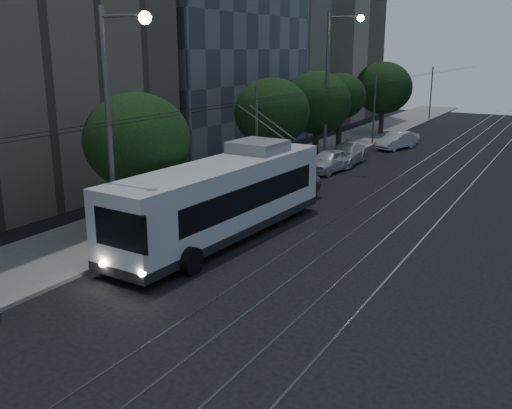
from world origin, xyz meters
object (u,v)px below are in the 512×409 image
object	(u,v)px
car_white_a	(329,161)
streetlamp_far	(333,76)
car_white_b	(345,154)
pickup_silver	(265,186)
trolleybus	(224,198)
car_white_c	(396,141)
streetlamp_near	(116,113)
car_white_d	(400,138)

from	to	relation	value
car_white_a	streetlamp_far	size ratio (longest dim) A/B	0.42
car_white_b	pickup_silver	bearing A→B (deg)	-92.53
trolleybus	pickup_silver	distance (m)	6.36
car_white_c	pickup_silver	bearing A→B (deg)	-76.62
car_white_a	car_white_c	size ratio (longest dim) A/B	1.07
car_white_b	car_white_c	bearing A→B (deg)	78.61
car_white_b	car_white_c	distance (m)	8.19
pickup_silver	streetlamp_near	world-z (taller)	streetlamp_near
car_white_b	streetlamp_far	size ratio (longest dim) A/B	0.48
pickup_silver	car_white_a	distance (m)	8.87
trolleybus	car_white_b	size ratio (longest dim) A/B	2.63
trolleybus	pickup_silver	xyz separation A→B (m)	(-1.40, 6.14, -0.90)
trolleybus	car_white_a	xyz separation A→B (m)	(-1.40, 15.01, -1.03)
trolleybus	car_white_d	xyz separation A→B (m)	(-0.24, 27.84, -1.13)
streetlamp_near	car_white_a	bearing A→B (deg)	88.53
streetlamp_near	pickup_silver	bearing A→B (deg)	87.28
car_white_d	streetlamp_near	size ratio (longest dim) A/B	0.40
trolleybus	car_white_b	xyz separation A→B (m)	(-1.37, 17.94, -1.06)
car_white_a	streetlamp_far	world-z (taller)	streetlamp_far
car_white_a	trolleybus	bearing A→B (deg)	-77.63
pickup_silver	car_white_b	distance (m)	11.80
car_white_b	streetlamp_near	bearing A→B (deg)	-93.74
car_white_d	trolleybus	bearing A→B (deg)	-67.01
car_white_b	car_white_c	xyz separation A→B (m)	(1.28, 8.09, -0.04)
car_white_d	car_white_c	bearing A→B (deg)	-62.89
trolleybus	car_white_d	distance (m)	27.86
pickup_silver	car_white_a	xyz separation A→B (m)	(0.00, 8.87, -0.13)
car_white_b	streetlamp_near	world-z (taller)	streetlamp_near
trolleybus	car_white_c	world-z (taller)	trolleybus
car_white_a	streetlamp_near	world-z (taller)	streetlamp_near
trolleybus	car_white_b	distance (m)	18.02
trolleybus	car_white_a	bearing A→B (deg)	98.31
pickup_silver	car_white_c	world-z (taller)	pickup_silver
car_white_c	streetlamp_far	world-z (taller)	streetlamp_far
car_white_b	streetlamp_far	xyz separation A→B (m)	(-0.51, -1.57, 5.50)
trolleybus	streetlamp_far	xyz separation A→B (m)	(-1.88, 16.37, 4.44)
car_white_a	car_white_b	xyz separation A→B (m)	(0.03, 2.93, -0.03)
pickup_silver	streetlamp_far	bearing A→B (deg)	113.41
car_white_c	car_white_d	size ratio (longest dim) A/B	1.08
car_white_c	car_white_d	distance (m)	1.81
car_white_a	streetlamp_near	size ratio (longest dim) A/B	0.46
pickup_silver	car_white_d	size ratio (longest dim) A/B	1.65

